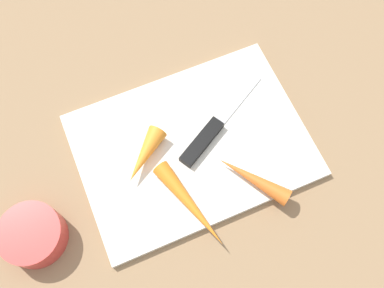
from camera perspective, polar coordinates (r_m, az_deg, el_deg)
ground_plane at (r=0.70m, az=-0.00°, el=-0.36°), size 1.40×1.40×0.00m
cutting_board at (r=0.70m, az=-0.00°, el=-0.18°), size 0.36×0.26×0.01m
knife at (r=0.69m, az=1.97°, el=1.06°), size 0.18×0.12×0.01m
carrot_shortest at (r=0.67m, az=-6.30°, el=-1.52°), size 0.09×0.08×0.03m
carrot_medium at (r=0.66m, az=8.01°, el=-4.53°), size 0.09×0.11×0.03m
carrot_longest at (r=0.65m, az=-0.22°, el=-7.96°), size 0.07×0.15×0.03m
small_bowl at (r=0.68m, az=-20.19°, el=-11.17°), size 0.09×0.09×0.04m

